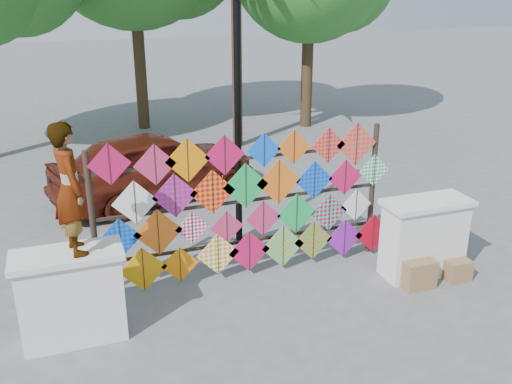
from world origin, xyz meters
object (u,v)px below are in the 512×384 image
kite_rack (250,205)px  sedan (155,165)px  lamppost (238,95)px  vendor_woman (70,189)px

kite_rack → sedan: bearing=102.0°
kite_rack → lamppost: size_ratio=1.11×
kite_rack → sedan: (-0.83, 3.91, -0.45)m
sedan → lamppost: (1.06, -2.63, 1.94)m
kite_rack → lamppost: (0.22, 1.28, 1.49)m
vendor_woman → kite_rack: bearing=-82.2°
vendor_woman → lamppost: (2.86, 2.20, 0.57)m
kite_rack → vendor_woman: bearing=-160.7°
lamppost → sedan: bearing=111.9°
vendor_woman → sedan: size_ratio=0.38×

